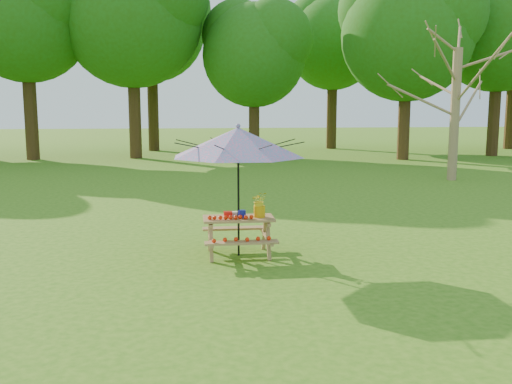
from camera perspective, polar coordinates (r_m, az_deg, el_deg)
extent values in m
plane|color=#336C14|center=(6.84, -22.96, -13.98)|extent=(120.00, 120.00, 0.00)
cylinder|color=#937750|center=(20.78, 19.26, 7.30)|extent=(0.38, 0.38, 4.48)
cube|color=#A36F49|center=(9.72, -1.76, -2.65)|extent=(1.20, 0.62, 0.04)
cube|color=#A36F49|center=(9.25, -1.44, -5.08)|extent=(1.20, 0.22, 0.04)
cube|color=#A36F49|center=(10.32, -2.03, -3.64)|extent=(1.20, 0.22, 0.04)
cylinder|color=black|center=(9.64, -1.77, 0.11)|extent=(0.04, 0.04, 2.25)
cone|color=#208ABA|center=(9.55, -1.79, 5.01)|extent=(2.99, 2.99, 0.49)
sphere|color=#208ABA|center=(9.54, -1.80, 6.62)|extent=(0.08, 0.08, 0.08)
cube|color=red|center=(9.71, -2.82, -2.25)|extent=(0.14, 0.12, 0.10)
cylinder|color=#121C96|center=(9.66, -1.41, -2.21)|extent=(0.13, 0.13, 0.13)
cube|color=white|center=(9.86, -2.12, -2.17)|extent=(0.13, 0.13, 0.07)
cylinder|color=#D5980B|center=(9.71, 0.34, -1.95)|extent=(0.20, 0.20, 0.20)
imported|color=yellow|center=(9.68, 0.34, -0.86)|extent=(0.27, 0.24, 0.30)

